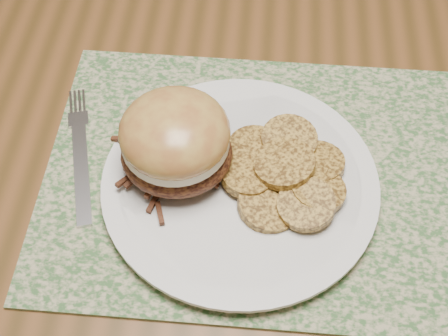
# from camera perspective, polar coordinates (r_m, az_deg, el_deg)

# --- Properties ---
(dining_table) EXTENTS (1.50, 0.90, 0.75)m
(dining_table) POSITION_cam_1_polar(r_m,az_deg,el_deg) (0.76, -4.56, 0.73)
(dining_table) COLOR brown
(dining_table) RESTS_ON ground
(placemat) EXTENTS (0.45, 0.33, 0.00)m
(placemat) POSITION_cam_1_polar(r_m,az_deg,el_deg) (0.64, 3.64, -0.70)
(placemat) COLOR #375E30
(placemat) RESTS_ON dining_table
(dinner_plate) EXTENTS (0.26, 0.26, 0.02)m
(dinner_plate) POSITION_cam_1_polar(r_m,az_deg,el_deg) (0.62, 1.48, -1.51)
(dinner_plate) COLOR silver
(dinner_plate) RESTS_ON placemat
(pork_sandwich) EXTENTS (0.11, 0.11, 0.08)m
(pork_sandwich) POSITION_cam_1_polar(r_m,az_deg,el_deg) (0.60, -4.46, 2.47)
(pork_sandwich) COLOR black
(pork_sandwich) RESTS_ON dinner_plate
(roasted_potatoes) EXTENTS (0.14, 0.16, 0.03)m
(roasted_potatoes) POSITION_cam_1_polar(r_m,az_deg,el_deg) (0.61, 5.69, -0.47)
(roasted_potatoes) COLOR #A87F31
(roasted_potatoes) RESTS_ON dinner_plate
(fork) EXTENTS (0.06, 0.18, 0.00)m
(fork) POSITION_cam_1_polar(r_m,az_deg,el_deg) (0.67, -13.00, 1.42)
(fork) COLOR #B5B6BD
(fork) RESTS_ON placemat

